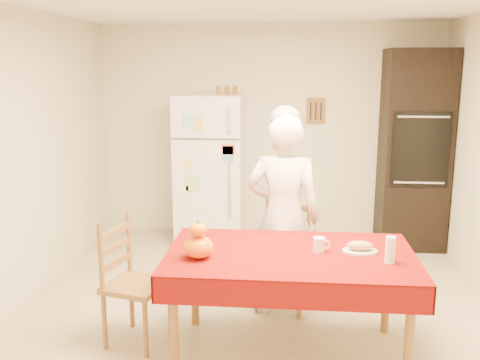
# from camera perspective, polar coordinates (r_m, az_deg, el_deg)

# --- Properties ---
(floor) EXTENTS (4.50, 4.50, 0.00)m
(floor) POSITION_cam_1_polar(r_m,az_deg,el_deg) (4.58, 1.74, -14.09)
(floor) COLOR tan
(floor) RESTS_ON ground
(room_shell) EXTENTS (4.02, 4.52, 2.51)m
(room_shell) POSITION_cam_1_polar(r_m,az_deg,el_deg) (4.13, 1.90, 6.57)
(room_shell) COLOR beige
(room_shell) RESTS_ON ground
(refrigerator) EXTENTS (0.75, 0.74, 1.70)m
(refrigerator) POSITION_cam_1_polar(r_m,az_deg,el_deg) (6.16, -3.17, 1.14)
(refrigerator) COLOR white
(refrigerator) RESTS_ON floor
(oven_cabinet) EXTENTS (0.70, 0.62, 2.20)m
(oven_cabinet) POSITION_cam_1_polar(r_m,az_deg,el_deg) (6.25, 18.05, 3.06)
(oven_cabinet) COLOR black
(oven_cabinet) RESTS_ON floor
(dining_table) EXTENTS (1.70, 1.00, 0.76)m
(dining_table) POSITION_cam_1_polar(r_m,az_deg,el_deg) (3.74, 5.37, -8.74)
(dining_table) COLOR brown
(dining_table) RESTS_ON floor
(chair_far) EXTENTS (0.49, 0.48, 0.95)m
(chair_far) POSITION_cam_1_polar(r_m,az_deg,el_deg) (4.57, 4.79, -7.28)
(chair_far) COLOR brown
(chair_far) RESTS_ON floor
(chair_left) EXTENTS (0.50, 0.51, 0.95)m
(chair_left) POSITION_cam_1_polar(r_m,az_deg,el_deg) (4.06, -11.76, -10.03)
(chair_left) COLOR brown
(chair_left) RESTS_ON floor
(seated_woman) EXTENTS (0.65, 0.47, 1.66)m
(seated_woman) POSITION_cam_1_polar(r_m,az_deg,el_deg) (4.31, 4.66, -3.94)
(seated_woman) COLOR silver
(seated_woman) RESTS_ON floor
(coffee_mug) EXTENTS (0.08, 0.08, 0.10)m
(coffee_mug) POSITION_cam_1_polar(r_m,az_deg,el_deg) (3.75, 8.41, -6.84)
(coffee_mug) COLOR white
(coffee_mug) RESTS_ON dining_table
(pumpkin_lower) EXTENTS (0.20, 0.20, 0.15)m
(pumpkin_lower) POSITION_cam_1_polar(r_m,az_deg,el_deg) (3.60, -4.44, -7.13)
(pumpkin_lower) COLOR #D04E04
(pumpkin_lower) RESTS_ON dining_table
(pumpkin_upper) EXTENTS (0.12, 0.12, 0.09)m
(pumpkin_upper) POSITION_cam_1_polar(r_m,az_deg,el_deg) (3.56, -4.48, -5.28)
(pumpkin_upper) COLOR #E13C05
(pumpkin_upper) RESTS_ON pumpkin_lower
(wine_glass) EXTENTS (0.07, 0.07, 0.18)m
(wine_glass) POSITION_cam_1_polar(r_m,az_deg,el_deg) (3.63, 15.74, -7.17)
(wine_glass) COLOR silver
(wine_glass) RESTS_ON dining_table
(bread_plate) EXTENTS (0.24, 0.24, 0.02)m
(bread_plate) POSITION_cam_1_polar(r_m,az_deg,el_deg) (3.79, 12.66, -7.42)
(bread_plate) COLOR silver
(bread_plate) RESTS_ON dining_table
(bread_loaf) EXTENTS (0.18, 0.10, 0.06)m
(bread_loaf) POSITION_cam_1_polar(r_m,az_deg,el_deg) (3.78, 12.69, -6.84)
(bread_loaf) COLOR #AA8353
(bread_loaf) RESTS_ON bread_plate
(spice_jar_left) EXTENTS (0.05, 0.05, 0.10)m
(spice_jar_left) POSITION_cam_1_polar(r_m,az_deg,el_deg) (6.09, -2.33, 9.57)
(spice_jar_left) COLOR #965C1B
(spice_jar_left) RESTS_ON refrigerator
(spice_jar_mid) EXTENTS (0.05, 0.05, 0.10)m
(spice_jar_mid) POSITION_cam_1_polar(r_m,az_deg,el_deg) (6.07, -1.38, 9.57)
(spice_jar_mid) COLOR brown
(spice_jar_mid) RESTS_ON refrigerator
(spice_jar_right) EXTENTS (0.05, 0.05, 0.10)m
(spice_jar_right) POSITION_cam_1_polar(r_m,az_deg,el_deg) (6.06, -0.52, 9.57)
(spice_jar_right) COLOR #914F1A
(spice_jar_right) RESTS_ON refrigerator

